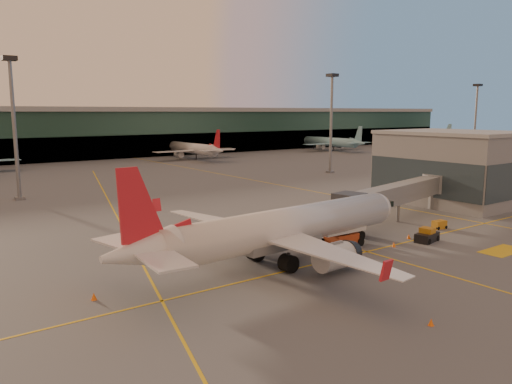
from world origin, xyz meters
TOP-DOWN VIEW (x-y plane):
  - ground at (0.00, 0.00)m, footprint 600.00×600.00m
  - taxi_markings at (-7.32, 44.49)m, footprint 100.12×173.00m
  - terminal at (0.00, 141.79)m, footprint 400.00×20.00m
  - gate_building at (41.93, 17.93)m, footprint 18.40×22.40m
  - mast_west_near at (-20.00, 66.00)m, footprint 2.40×2.40m
  - mast_east_near at (55.00, 62.00)m, footprint 2.40×2.40m
  - mast_east_far at (130.00, 66.00)m, footprint 2.40×2.40m
  - distant_aircraft_row at (10.83, 118.00)m, footprint 350.00×34.00m
  - main_airplane at (-6.25, 7.33)m, footprint 38.01×34.27m
  - jet_bridge at (22.25, 13.54)m, footprint 30.06×9.33m
  - catering_truck at (4.14, 8.50)m, footprint 6.29×2.93m
  - gpu_cart at (21.79, 6.89)m, footprint 2.05×1.36m
  - pushback_tug at (14.52, 3.72)m, footprint 3.65×2.39m
  - cone_nose at (13.86, 5.93)m, footprint 0.49×0.49m
  - cone_tail at (-25.29, 8.66)m, footprint 0.50×0.50m
  - cone_wing_right at (-6.50, -11.45)m, footprint 0.43×0.43m
  - cone_wing_left at (-6.52, 24.75)m, footprint 0.43×0.43m
  - cone_fwd at (9.16, 4.52)m, footprint 0.46×0.46m

SIDE VIEW (x-z plane):
  - ground at x=0.00m, z-range 0.00..0.00m
  - distant_aircraft_row at x=10.83m, z-range -6.50..6.50m
  - taxi_markings at x=-7.32m, z-range 0.00..0.01m
  - cone_wing_left at x=-6.52m, z-range -0.01..0.54m
  - cone_wing_right at x=-6.50m, z-range -0.01..0.54m
  - cone_fwd at x=9.16m, z-range -0.01..0.58m
  - cone_nose at x=13.86m, z-range -0.01..0.61m
  - cone_tail at x=-25.29m, z-range -0.01..0.62m
  - gpu_cart at x=21.79m, z-range -0.01..1.12m
  - pushback_tug at x=14.52m, z-range -0.16..1.58m
  - catering_truck at x=4.14m, z-range 0.33..5.17m
  - main_airplane at x=-6.25m, z-range -2.01..9.46m
  - jet_bridge at x=22.25m, z-range 1.11..6.85m
  - gate_building at x=41.93m, z-range -0.01..12.59m
  - terminal at x=0.00m, z-range -0.04..17.56m
  - mast_west_near at x=-20.00m, z-range 2.06..27.66m
  - mast_east_near at x=55.00m, z-range 2.06..27.66m
  - mast_east_far at x=130.00m, z-range 2.06..27.66m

